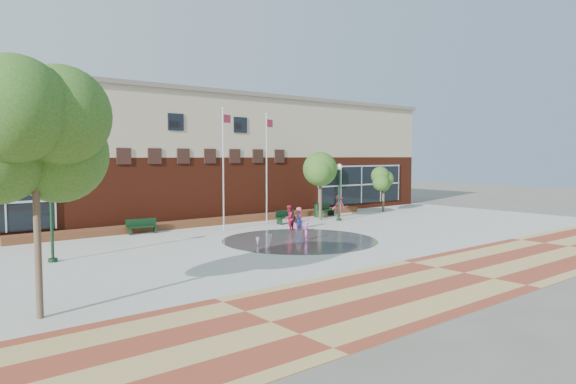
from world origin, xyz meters
TOP-DOWN VIEW (x-y plane):
  - ground at (0.00, 0.00)m, footprint 120.00×120.00m
  - plaza_concrete at (0.00, 4.00)m, footprint 46.00×18.00m
  - paver_band at (0.00, -7.00)m, footprint 46.00×6.00m
  - splash_pad at (0.00, 3.00)m, footprint 8.40×8.40m
  - library_building at (0.00, 17.48)m, footprint 44.40×10.40m
  - flower_bed at (0.00, 11.60)m, footprint 26.00×1.20m
  - flagpole_left at (-1.20, 8.78)m, footprint 0.83×0.39m
  - flagpole_right at (3.12, 10.16)m, footprint 0.87×0.42m
  - lamp_left at (-11.99, 5.36)m, footprint 0.43×0.43m
  - lamp_right at (7.71, 7.79)m, footprint 0.43×0.43m
  - bench_left at (-5.71, 10.61)m, footprint 1.84×0.75m
  - bench_mid at (3.86, 8.89)m, footprint 1.89×0.77m
  - bench_right at (8.64, 10.12)m, footprint 2.13×1.28m
  - trash_can at (8.01, 10.31)m, footprint 0.64×0.64m
  - tree_big_left at (-14.37, -2.64)m, footprint 4.48×4.48m
  - tree_mid at (6.92, 8.88)m, footprint 3.27×3.27m
  - tree_small_right at (14.60, 9.61)m, footprint 2.08×2.08m
  - water_jet_a at (-2.86, 1.96)m, footprint 0.36×0.36m
  - water_jet_b at (-2.79, 3.01)m, footprint 0.19×0.19m
  - child_splash at (0.32, 2.82)m, footprint 0.44×0.44m
  - adult_red at (1.89, 6.25)m, footprint 0.95×0.86m
  - adult_pink at (2.90, 6.49)m, footprint 0.75×0.57m
  - child_blue at (2.12, 5.55)m, footprint 0.56×0.45m
  - person_bench at (9.39, 9.51)m, footprint 1.16×0.79m

SIDE VIEW (x-z plane):
  - ground at x=0.00m, z-range 0.00..0.00m
  - flower_bed at x=0.00m, z-range -0.20..0.20m
  - water_jet_a at x=-2.86m, z-range -0.35..0.35m
  - water_jet_b at x=-2.79m, z-range -0.21..0.21m
  - plaza_concrete at x=0.00m, z-range 0.00..0.01m
  - paver_band at x=0.00m, z-range 0.00..0.01m
  - splash_pad at x=0.00m, z-range 0.00..0.01m
  - bench_left at x=-5.71m, z-range -0.16..0.74m
  - bench_mid at x=3.86m, z-range -0.16..0.76m
  - bench_right at x=8.64m, z-range -0.18..0.85m
  - child_blue at x=2.12m, z-range 0.00..0.89m
  - child_splash at x=0.32m, z-range 0.00..1.04m
  - trash_can at x=8.01m, z-range 0.01..1.05m
  - adult_pink at x=2.90m, z-range 0.00..1.38m
  - adult_red at x=1.89m, z-range 0.00..1.59m
  - person_bench at x=9.39m, z-range 0.00..1.65m
  - lamp_right at x=7.71m, z-range 0.49..4.54m
  - lamp_left at x=-11.99m, z-range 0.50..4.60m
  - tree_small_right at x=14.60m, z-range 0.82..4.38m
  - tree_mid at x=6.92m, z-range 1.26..6.77m
  - flagpole_left at x=-1.20m, z-range 0.43..7.97m
  - flagpole_right at x=3.12m, z-range 0.44..7.97m
  - library_building at x=0.00m, z-range 0.04..9.24m
  - tree_big_left at x=-14.37m, z-range 1.54..8.70m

